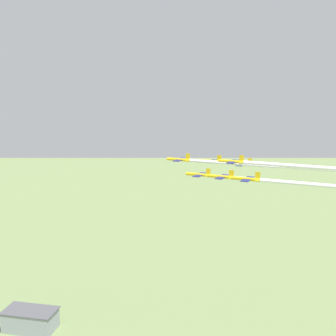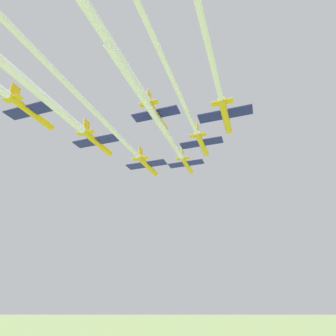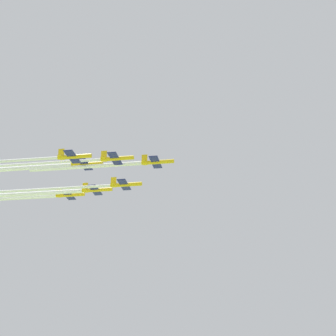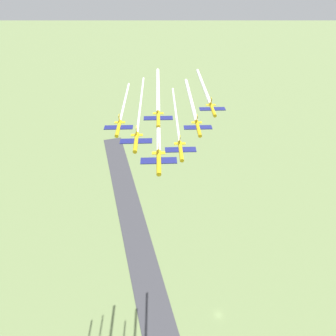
{
  "view_description": "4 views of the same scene",
  "coord_description": "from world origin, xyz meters",
  "px_view_note": "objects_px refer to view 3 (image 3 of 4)",
  "views": [
    {
      "loc": [
        -26.83,
        146.44,
        156.93
      ],
      "look_at": [
        13.73,
        -38.38,
        122.66
      ],
      "focal_mm": 50.0,
      "sensor_mm": 36.0,
      "label": 1
    },
    {
      "loc": [
        -54.18,
        -38.39,
        97.3
      ],
      "look_at": [
        8.2,
        -30.8,
        125.83
      ],
      "focal_mm": 28.0,
      "sensor_mm": 36.0,
      "label": 2
    },
    {
      "loc": [
        1.83,
        -216.37,
        48.86
      ],
      "look_at": [
        12.03,
        -33.96,
        125.65
      ],
      "focal_mm": 70.0,
      "sensor_mm": 36.0,
      "label": 3
    },
    {
      "loc": [
        60.71,
        -46.21,
        165.88
      ],
      "look_at": [
        4.34,
        -32.2,
        120.89
      ],
      "focal_mm": 28.0,
      "sensor_mm": 36.0,
      "label": 4
    }
  ],
  "objects_px": {
    "jet_1": "(125,185)",
    "jet_2": "(116,158)",
    "jet_3": "(96,190)",
    "jet_4": "(86,164)",
    "jet_5": "(73,157)",
    "jet_6": "(69,195)",
    "jet_0": "(156,162)"
  },
  "relations": [
    {
      "from": "jet_1",
      "to": "jet_2",
      "type": "relative_size",
      "value": 1.0
    },
    {
      "from": "jet_2",
      "to": "jet_3",
      "type": "xyz_separation_m",
      "value": [
        -6.71,
        21.23,
        -1.97
      ]
    },
    {
      "from": "jet_4",
      "to": "jet_5",
      "type": "bearing_deg",
      "value": 0.0
    },
    {
      "from": "jet_5",
      "to": "jet_2",
      "type": "bearing_deg",
      "value": 120.47
    },
    {
      "from": "jet_1",
      "to": "jet_3",
      "type": "relative_size",
      "value": 1.0
    },
    {
      "from": "jet_3",
      "to": "jet_6",
      "type": "bearing_deg",
      "value": -120.47
    },
    {
      "from": "jet_5",
      "to": "jet_6",
      "type": "distance_m",
      "value": 34.12
    },
    {
      "from": "jet_4",
      "to": "jet_6",
      "type": "xyz_separation_m",
      "value": [
        -6.71,
        21.23,
        -2.28
      ]
    },
    {
      "from": "jet_4",
      "to": "jet_5",
      "type": "relative_size",
      "value": 1.0
    },
    {
      "from": "jet_3",
      "to": "jet_5",
      "type": "relative_size",
      "value": 1.0
    },
    {
      "from": "jet_5",
      "to": "jet_1",
      "type": "bearing_deg",
      "value": 150.46
    },
    {
      "from": "jet_1",
      "to": "jet_4",
      "type": "xyz_separation_m",
      "value": [
        -12.08,
        -4.03,
        4.88
      ]
    },
    {
      "from": "jet_6",
      "to": "jet_4",
      "type": "bearing_deg",
      "value": 29.54
    },
    {
      "from": "jet_5",
      "to": "jet_6",
      "type": "xyz_separation_m",
      "value": [
        -4.02,
        33.87,
        0.82
      ]
    },
    {
      "from": "jet_1",
      "to": "jet_4",
      "type": "relative_size",
      "value": 1.0
    },
    {
      "from": "jet_4",
      "to": "jet_5",
      "type": "height_order",
      "value": "jet_4"
    },
    {
      "from": "jet_3",
      "to": "jet_4",
      "type": "relative_size",
      "value": 1.0
    },
    {
      "from": "jet_0",
      "to": "jet_6",
      "type": "distance_m",
      "value": 38.24
    },
    {
      "from": "jet_2",
      "to": "jet_6",
      "type": "distance_m",
      "value": 33.91
    },
    {
      "from": "jet_4",
      "to": "jet_6",
      "type": "height_order",
      "value": "jet_4"
    },
    {
      "from": "jet_2",
      "to": "jet_3",
      "type": "height_order",
      "value": "jet_2"
    },
    {
      "from": "jet_4",
      "to": "jet_5",
      "type": "xyz_separation_m",
      "value": [
        -2.69,
        -12.63,
        -3.1
      ]
    },
    {
      "from": "jet_0",
      "to": "jet_3",
      "type": "height_order",
      "value": "jet_0"
    },
    {
      "from": "jet_2",
      "to": "jet_1",
      "type": "bearing_deg",
      "value": 180.0
    },
    {
      "from": "jet_1",
      "to": "jet_5",
      "type": "xyz_separation_m",
      "value": [
        -14.77,
        -16.67,
        1.78
      ]
    },
    {
      "from": "jet_3",
      "to": "jet_6",
      "type": "height_order",
      "value": "jet_6"
    },
    {
      "from": "jet_6",
      "to": "jet_5",
      "type": "bearing_deg",
      "value": 18.78
    },
    {
      "from": "jet_0",
      "to": "jet_3",
      "type": "distance_m",
      "value": 25.63
    },
    {
      "from": "jet_2",
      "to": "jet_5",
      "type": "distance_m",
      "value": 12.82
    },
    {
      "from": "jet_3",
      "to": "jet_4",
      "type": "distance_m",
      "value": 13.41
    },
    {
      "from": "jet_4",
      "to": "jet_6",
      "type": "distance_m",
      "value": 22.39
    },
    {
      "from": "jet_3",
      "to": "jet_5",
      "type": "height_order",
      "value": "jet_5"
    }
  ]
}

